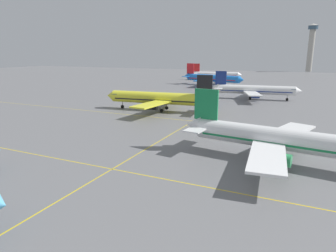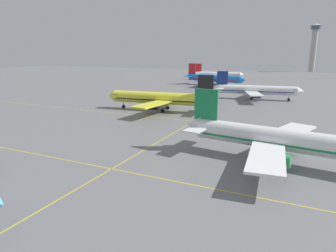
# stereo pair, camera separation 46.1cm
# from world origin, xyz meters

# --- Properties ---
(airliner_second_row) EXTENTS (35.29, 30.23, 10.97)m
(airliner_second_row) POSITION_xyz_m (23.03, 48.09, 3.75)
(airliner_second_row) COLOR white
(airliner_second_row) RESTS_ON ground
(airliner_third_row) EXTENTS (35.69, 30.59, 11.09)m
(airliner_third_row) POSITION_xyz_m (-14.19, 79.34, 3.79)
(airliner_third_row) COLOR yellow
(airliner_third_row) RESTS_ON ground
(airliner_far_left_stand) EXTENTS (33.30, 28.49, 10.35)m
(airliner_far_left_stand) POSITION_xyz_m (8.00, 115.05, 3.54)
(airliner_far_left_stand) COLOR white
(airliner_far_left_stand) RESTS_ON ground
(airliner_far_right_stand) EXTENTS (36.29, 30.88, 11.40)m
(airliner_far_right_stand) POSITION_xyz_m (-20.71, 155.44, 3.89)
(airliner_far_right_stand) COLOR blue
(airliner_far_right_stand) RESTS_ON ground
(airliner_distant_taxiway) EXTENTS (33.12, 28.37, 10.29)m
(airliner_distant_taxiway) POSITION_xyz_m (-28.04, 188.57, 3.51)
(airliner_distant_taxiway) COLOR white
(airliner_distant_taxiway) RESTS_ON ground
(taxiway_markings) EXTENTS (161.31, 118.92, 0.01)m
(taxiway_markings) POSITION_xyz_m (0.00, 34.04, 0.00)
(taxiway_markings) COLOR yellow
(taxiway_markings) RESTS_ON ground
(control_tower) EXTENTS (8.82, 8.82, 42.62)m
(control_tower) POSITION_xyz_m (26.46, 308.71, 24.46)
(control_tower) COLOR #ADA89E
(control_tower) RESTS_ON ground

